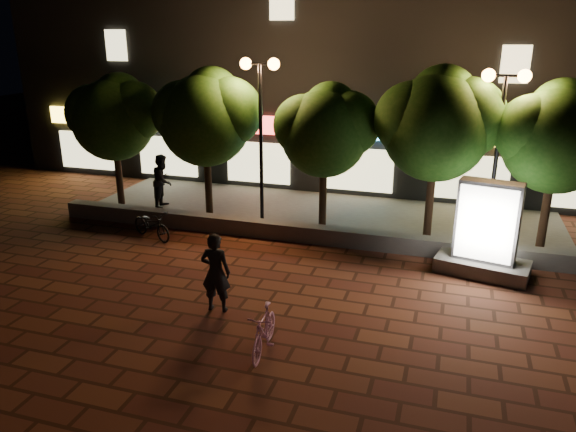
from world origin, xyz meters
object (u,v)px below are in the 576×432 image
at_px(rider, 216,272).
at_px(pedestrian, 163,181).
at_px(scooter_pink, 264,331).
at_px(tree_far_left, 115,115).
at_px(street_lamp_right, 502,113).
at_px(scooter_parked, 152,225).
at_px(tree_right, 439,121).
at_px(tree_far_right, 560,134).
at_px(tree_mid, 326,127).
at_px(tree_left, 207,114).
at_px(street_lamp_left, 260,99).
at_px(ad_kiosk, 486,237).

relative_size(rider, pedestrian, 0.98).
bearing_deg(scooter_pink, tree_far_left, 133.37).
height_order(street_lamp_right, scooter_parked, street_lamp_right).
height_order(tree_right, tree_far_right, tree_right).
distance_m(rider, scooter_parked, 5.20).
bearing_deg(scooter_pink, tree_mid, 90.70).
relative_size(tree_left, street_lamp_left, 0.94).
xyz_separation_m(tree_far_right, rider, (-7.49, -6.19, -2.44)).
distance_m(tree_right, ad_kiosk, 3.76).
bearing_deg(tree_mid, rider, -99.07).
height_order(tree_mid, scooter_parked, tree_mid).
distance_m(tree_right, scooter_pink, 8.54).
bearing_deg(tree_right, tree_far_left, -180.00).
bearing_deg(scooter_parked, rider, -110.22).
relative_size(tree_mid, rider, 2.43).
relative_size(scooter_parked, pedestrian, 0.90).
bearing_deg(rider, tree_far_left, -48.36).
bearing_deg(ad_kiosk, scooter_parked, -178.10).
height_order(tree_mid, scooter_pink, tree_mid).
xyz_separation_m(tree_right, street_lamp_right, (1.64, -0.26, 0.33)).
height_order(street_lamp_left, ad_kiosk, street_lamp_left).
distance_m(scooter_parked, pedestrian, 3.06).
xyz_separation_m(tree_left, street_lamp_left, (1.95, -0.26, 0.58)).
bearing_deg(street_lamp_right, street_lamp_left, 180.00).
xyz_separation_m(tree_mid, tree_right, (3.31, 0.00, 0.35)).
bearing_deg(tree_far_right, tree_mid, -180.00).
distance_m(ad_kiosk, scooter_pink, 6.66).
relative_size(tree_mid, scooter_pink, 2.88).
distance_m(tree_mid, scooter_parked, 6.10).
relative_size(tree_right, ad_kiosk, 2.04).
bearing_deg(scooter_parked, tree_mid, -37.85).
height_order(tree_right, scooter_pink, tree_right).
height_order(scooter_pink, scooter_parked, scooter_pink).
xyz_separation_m(ad_kiosk, rider, (-5.77, -3.87, -0.08)).
height_order(tree_far_left, tree_left, tree_left).
height_order(tree_right, pedestrian, tree_right).
distance_m(street_lamp_left, scooter_pink, 8.48).
xyz_separation_m(street_lamp_right, rider, (-5.94, -5.93, -2.97)).
bearing_deg(scooter_pink, pedestrian, 126.58).
relative_size(tree_far_left, rider, 2.50).
bearing_deg(street_lamp_left, tree_right, 2.81).
bearing_deg(ad_kiosk, street_lamp_left, 163.23).
bearing_deg(pedestrian, rider, -150.37).
xyz_separation_m(tree_left, ad_kiosk, (8.78, -2.32, -2.44)).
xyz_separation_m(tree_far_left, tree_far_right, (14.00, 0.00, 0.08)).
relative_size(tree_right, tree_far_right, 1.06).
distance_m(tree_right, street_lamp_right, 1.70).
bearing_deg(ad_kiosk, rider, -146.19).
bearing_deg(tree_far_right, scooter_parked, -166.80).
xyz_separation_m(tree_right, pedestrian, (-9.21, 0.14, -2.54)).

